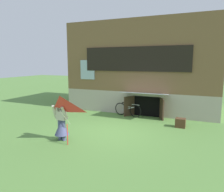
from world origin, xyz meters
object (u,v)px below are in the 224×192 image
at_px(person, 61,123).
at_px(kite, 60,109).
at_px(wooden_crate, 180,123).
at_px(bicycle_silver, 128,110).

relative_size(person, kite, 0.92).
distance_m(kite, wooden_crate, 5.33).
bearing_deg(person, kite, -42.92).
bearing_deg(person, bicycle_silver, 89.11).
bearing_deg(kite, person, 124.24).
xyz_separation_m(person, bicycle_silver, (1.06, 4.32, -0.29)).
height_order(bicycle_silver, wooden_crate, bicycle_silver).
distance_m(person, kite, 0.94).
height_order(person, kite, kite).
xyz_separation_m(person, kite, (0.37, -0.54, 0.66)).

